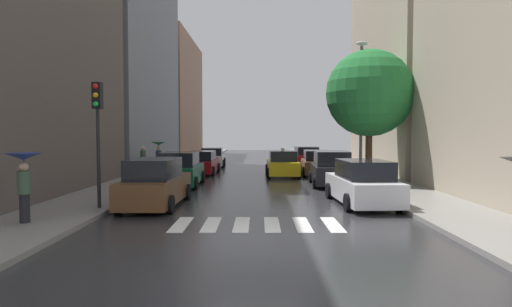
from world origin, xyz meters
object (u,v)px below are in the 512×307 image
at_px(parked_car_left_fourth, 212,158).
at_px(parked_car_right_second, 331,170).
at_px(pedestrian_near_tree, 159,152).
at_px(lamp_post_right, 361,101).
at_px(parked_car_right_fourth, 306,158).
at_px(street_tree_right, 369,93).
at_px(taxi_midroad, 282,164).
at_px(traffic_light_left_corner, 98,116).
at_px(parked_car_right_nearest, 362,184).
at_px(parked_car_left_nearest, 155,184).
at_px(parked_car_right_third, 317,163).
at_px(parked_car_left_third, 202,163).
at_px(parked_car_left_second, 180,170).
at_px(pedestrian_by_kerb, 143,159).
at_px(pedestrian_far_side, 24,172).

distance_m(parked_car_left_fourth, parked_car_right_second, 15.00).
distance_m(pedestrian_near_tree, lamp_post_right, 12.29).
bearing_deg(parked_car_right_fourth, street_tree_right, -171.52).
distance_m(taxi_midroad, traffic_light_left_corner, 14.76).
height_order(parked_car_right_nearest, parked_car_right_fourth, parked_car_right_nearest).
bearing_deg(parked_car_right_second, parked_car_right_fourth, 2.55).
height_order(parked_car_left_nearest, parked_car_right_third, parked_car_left_nearest).
bearing_deg(traffic_light_left_corner, parked_car_left_third, 82.95).
height_order(parked_car_right_third, parked_car_right_fourth, parked_car_right_fourth).
bearing_deg(parked_car_right_second, taxi_midroad, 26.62).
height_order(parked_car_right_fourth, lamp_post_right, lamp_post_right).
distance_m(parked_car_left_third, pedestrian_near_tree, 3.48).
distance_m(parked_car_right_second, pedestrian_near_tree, 10.63).
height_order(parked_car_right_nearest, parked_car_right_third, parked_car_right_nearest).
relative_size(parked_car_right_second, parked_car_right_fourth, 0.95).
xyz_separation_m(parked_car_right_second, parked_car_right_fourth, (0.03, 12.42, -0.06)).
distance_m(parked_car_right_nearest, taxi_midroad, 11.37).
xyz_separation_m(parked_car_left_second, pedestrian_by_kerb, (-3.42, 5.66, 0.24)).
bearing_deg(parked_car_left_fourth, parked_car_left_second, 176.78).
height_order(parked_car_right_nearest, lamp_post_right, lamp_post_right).
height_order(parked_car_right_second, traffic_light_left_corner, traffic_light_left_corner).
xyz_separation_m(parked_car_left_third, street_tree_right, (9.77, -5.17, 4.15)).
bearing_deg(taxi_midroad, parked_car_right_second, -156.77).
relative_size(parked_car_left_fourth, pedestrian_far_side, 2.07).
relative_size(parked_car_left_third, parked_car_right_fourth, 1.02).
relative_size(parked_car_right_third, traffic_light_left_corner, 1.11).
height_order(parked_car_left_nearest, parked_car_right_second, parked_car_right_second).
height_order(taxi_midroad, pedestrian_by_kerb, pedestrian_by_kerb).
bearing_deg(street_tree_right, parked_car_right_fourth, 101.08).
distance_m(parked_car_left_fourth, lamp_post_right, 15.63).
height_order(parked_car_right_second, pedestrian_far_side, pedestrian_far_side).
bearing_deg(pedestrian_by_kerb, parked_car_right_second, -62.31).
bearing_deg(parked_car_right_third, parked_car_right_fourth, 2.57).
xyz_separation_m(parked_car_right_fourth, pedestrian_by_kerb, (-11.26, -6.93, 0.28)).
bearing_deg(parked_car_left_nearest, pedestrian_by_kerb, 18.11).
xyz_separation_m(parked_car_right_nearest, parked_car_right_third, (-0.14, 11.86, -0.04)).
bearing_deg(street_tree_right, parked_car_left_fourth, 129.76).
bearing_deg(parked_car_right_fourth, pedestrian_near_tree, 128.08).
bearing_deg(parked_car_right_fourth, parked_car_right_nearest, 177.85).
xyz_separation_m(parked_car_right_second, lamp_post_right, (1.73, 0.94, 3.59)).
bearing_deg(street_tree_right, parked_car_left_third, 152.13).
bearing_deg(parked_car_right_nearest, parked_car_left_fourth, 19.50).
bearing_deg(lamp_post_right, pedestrian_far_side, -137.65).
bearing_deg(parked_car_right_fourth, pedestrian_far_side, 152.46).
bearing_deg(lamp_post_right, parked_car_right_nearest, -102.52).
height_order(parked_car_left_fourth, pedestrian_far_side, pedestrian_far_side).
bearing_deg(parked_car_right_second, parked_car_left_second, 93.99).
bearing_deg(street_tree_right, parked_car_left_nearest, -142.04).
xyz_separation_m(parked_car_right_fourth, pedestrian_near_tree, (-9.89, -8.50, 0.83)).
relative_size(parked_car_left_second, lamp_post_right, 0.64).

